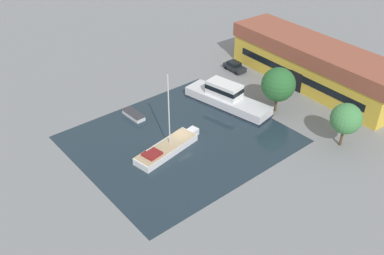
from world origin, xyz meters
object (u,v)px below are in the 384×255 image
(sailboat_moored, at_px, (167,148))
(motor_cruiser, at_px, (226,98))
(warehouse_building, at_px, (314,64))
(quay_tree_by_water, at_px, (346,119))
(parked_car, at_px, (235,66))
(small_dinghy, at_px, (134,115))
(quay_tree_near_building, at_px, (278,85))

(sailboat_moored, bearing_deg, motor_cruiser, 95.22)
(warehouse_building, xyz_separation_m, quay_tree_by_water, (13.07, -11.09, 0.56))
(quay_tree_by_water, bearing_deg, sailboat_moored, -126.25)
(warehouse_building, xyz_separation_m, parked_car, (-11.37, -6.26, -2.67))
(parked_car, distance_m, small_dinghy, 21.71)
(quay_tree_by_water, relative_size, parked_car, 1.44)
(quay_tree_near_building, bearing_deg, warehouse_building, 100.24)
(quay_tree_by_water, xyz_separation_m, motor_cruiser, (-16.88, -4.34, -2.77))
(quay_tree_near_building, bearing_deg, small_dinghy, -125.19)
(sailboat_moored, relative_size, small_dinghy, 2.65)
(motor_cruiser, bearing_deg, parked_car, 29.53)
(sailboat_moored, distance_m, motor_cruiser, 14.24)
(warehouse_building, bearing_deg, quay_tree_near_building, -76.58)
(motor_cruiser, relative_size, small_dinghy, 3.51)
(warehouse_building, height_order, sailboat_moored, sailboat_moored)
(small_dinghy, bearing_deg, warehouse_building, -21.37)
(sailboat_moored, bearing_deg, quay_tree_by_water, 44.28)
(parked_car, xyz_separation_m, sailboat_moored, (11.16, -22.94, -0.22))
(quay_tree_near_building, distance_m, quay_tree_by_water, 11.08)
(quay_tree_by_water, bearing_deg, motor_cruiser, -165.57)
(warehouse_building, distance_m, sailboat_moored, 29.34)
(motor_cruiser, bearing_deg, small_dinghy, 144.06)
(quay_tree_near_building, xyz_separation_m, small_dinghy, (-11.89, -16.86, -3.98))
(warehouse_building, xyz_separation_m, small_dinghy, (-9.90, -27.91, -3.11))
(sailboat_moored, xyz_separation_m, small_dinghy, (-9.69, 1.28, -0.22))
(sailboat_moored, bearing_deg, small_dinghy, 162.99)
(quay_tree_by_water, relative_size, small_dinghy, 1.50)
(quay_tree_by_water, height_order, parked_car, quay_tree_by_water)
(warehouse_building, xyz_separation_m, sailboat_moored, (-0.20, -29.20, -2.89))
(parked_car, bearing_deg, sailboat_moored, 28.51)
(quay_tree_by_water, distance_m, sailboat_moored, 22.71)
(quay_tree_by_water, bearing_deg, quay_tree_near_building, 179.78)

